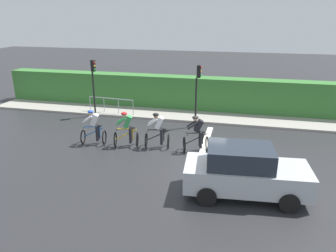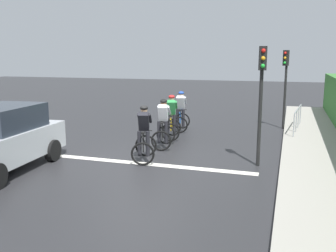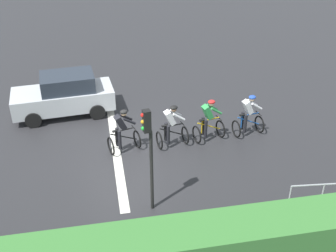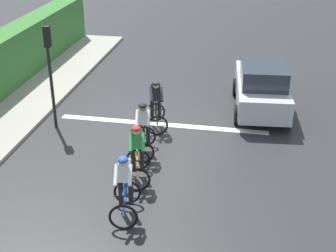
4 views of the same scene
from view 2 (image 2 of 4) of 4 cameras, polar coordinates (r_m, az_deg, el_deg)
name	(u,v)px [view 2 (image 2 of 4)]	position (r m, az deg, el deg)	size (l,w,h in m)	color
ground_plane	(139,161)	(11.20, -4.47, -5.38)	(80.00, 80.00, 0.00)	#28282B
sidewalk_kerb	(330,157)	(12.37, 23.39, -4.42)	(2.80, 23.70, 0.12)	#9E998E
road_marking_stop_line	(136,163)	(11.03, -4.85, -5.62)	(7.00, 0.30, 0.01)	silver
cyclist_lead	(181,112)	(15.60, 1.96, 2.13)	(0.85, 1.18, 1.66)	black
cyclist_second	(171,118)	(14.06, 0.53, 1.22)	(0.91, 1.21, 1.66)	black
cyclist_mid	(163,125)	(12.67, -0.71, 0.20)	(0.85, 1.18, 1.66)	black
cyclist_fourth	(144,135)	(11.03, -3.67, -1.36)	(0.96, 1.23, 1.66)	black
car_silver	(0,139)	(11.02, -24.23, -1.87)	(2.15, 4.23, 1.76)	#B7BCC1
traffic_light_near_crossing	(261,88)	(10.58, 14.03, 5.66)	(0.23, 0.31, 3.34)	black
traffic_light_far_junction	(285,77)	(16.67, 17.44, 7.12)	(0.26, 0.30, 3.34)	black
pedestrian_railing_kerbside	(298,114)	(16.07, 19.16, 1.69)	(0.34, 2.95, 1.03)	#999EA3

